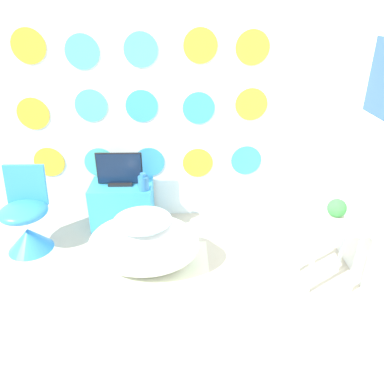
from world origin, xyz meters
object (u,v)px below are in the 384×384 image
object	(u,v)px
tv	(120,171)
vase	(143,183)
bathtub	(144,244)
potted_plant_left	(336,211)
chair	(27,224)

from	to	relation	value
tv	vase	world-z (taller)	tv
bathtub	potted_plant_left	xyz separation A→B (m)	(1.45, -0.18, 0.39)
bathtub	chair	size ratio (longest dim) A/B	1.19
vase	tv	bearing A→B (deg)	150.45
chair	tv	xyz separation A→B (m)	(0.80, 0.38, 0.35)
chair	tv	distance (m)	0.95
chair	potted_plant_left	world-z (taller)	chair
chair	tv	world-z (taller)	tv
bathtub	chair	bearing A→B (deg)	162.32
vase	potted_plant_left	xyz separation A→B (m)	(1.49, -0.77, 0.11)
bathtub	vase	xyz separation A→B (m)	(-0.05, 0.59, 0.28)
chair	tv	bearing A→B (deg)	25.59
tv	chair	bearing A→B (deg)	-154.41
tv	vase	xyz separation A→B (m)	(0.23, -0.13, -0.07)
bathtub	chair	distance (m)	1.13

